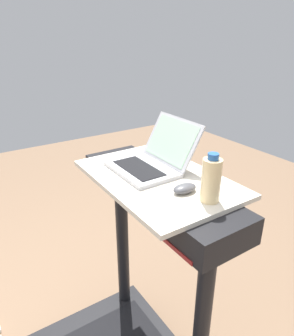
% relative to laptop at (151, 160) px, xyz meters
% --- Properties ---
extents(desk_board, '(0.72, 0.47, 0.02)m').
position_rel_laptop_xyz_m(desk_board, '(0.08, -0.03, -0.05)').
color(desk_board, beige).
rests_on(desk_board, treadmill_base).
extents(laptop, '(0.31, 0.33, 0.21)m').
position_rel_laptop_xyz_m(laptop, '(0.00, 0.00, 0.00)').
color(laptop, '#B7B7BC').
rests_on(laptop, desk_board).
extents(computer_mouse, '(0.06, 0.10, 0.03)m').
position_rel_laptop_xyz_m(computer_mouse, '(0.26, -0.02, -0.03)').
color(computer_mouse, '#4C4C51').
rests_on(computer_mouse, desk_board).
extents(water_bottle, '(0.07, 0.07, 0.18)m').
position_rel_laptop_xyz_m(water_bottle, '(0.36, 0.01, 0.04)').
color(water_bottle, beige).
rests_on(water_bottle, desk_board).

